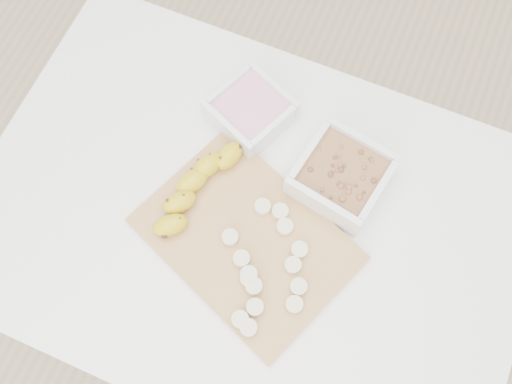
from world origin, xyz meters
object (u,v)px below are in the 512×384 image
at_px(bowl_granola, 341,176).
at_px(banana, 195,189).
at_px(cutting_board, 246,239).
at_px(bowl_yogurt, 251,111).
at_px(table, 250,232).

relative_size(bowl_granola, banana, 0.81).
bearing_deg(cutting_board, bowl_granola, 55.66).
height_order(bowl_yogurt, cutting_board, bowl_yogurt).
xyz_separation_m(bowl_yogurt, bowl_granola, (0.20, -0.06, 0.00)).
bearing_deg(bowl_granola, table, -135.01).
height_order(bowl_granola, cutting_board, bowl_granola).
xyz_separation_m(table, banana, (-0.11, 0.00, 0.13)).
distance_m(bowl_granola, cutting_board, 0.20).
xyz_separation_m(bowl_yogurt, banana, (-0.03, -0.18, 0.00)).
height_order(bowl_yogurt, bowl_granola, bowl_granola).
relative_size(table, cutting_board, 2.79).
distance_m(table, banana, 0.17).
bearing_deg(bowl_granola, cutting_board, -124.34).
height_order(table, bowl_granola, bowl_granola).
bearing_deg(banana, bowl_yogurt, 106.93).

